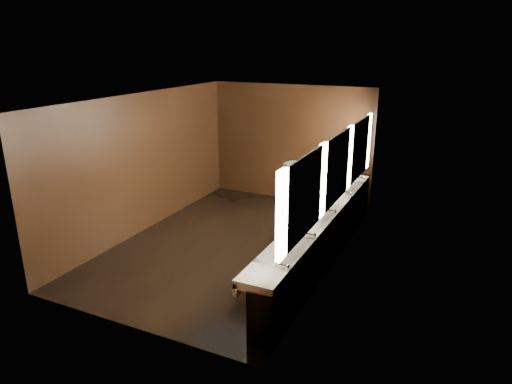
{
  "coord_description": "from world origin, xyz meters",
  "views": [
    {
      "loc": [
        3.87,
        -7.13,
        3.72
      ],
      "look_at": [
        0.5,
        0.0,
        1.13
      ],
      "focal_mm": 32.0,
      "sensor_mm": 36.0,
      "label": 1
    }
  ],
  "objects": [
    {
      "name": "ceiling",
      "position": [
        0.0,
        0.0,
        2.8
      ],
      "size": [
        4.0,
        6.0,
        0.02
      ],
      "primitive_type": "cube",
      "color": "#2D2D2B",
      "rests_on": "wall_back"
    },
    {
      "name": "wall_right",
      "position": [
        2.0,
        0.0,
        1.4
      ],
      "size": [
        0.02,
        6.0,
        2.8
      ],
      "primitive_type": "cube",
      "color": "black",
      "rests_on": "floor"
    },
    {
      "name": "wall_front",
      "position": [
        0.0,
        -3.0,
        1.4
      ],
      "size": [
        4.0,
        0.02,
        2.8
      ],
      "primitive_type": "cube",
      "color": "black",
      "rests_on": "floor"
    },
    {
      "name": "wall_left",
      "position": [
        -2.0,
        0.0,
        1.4
      ],
      "size": [
        0.02,
        6.0,
        2.8
      ],
      "primitive_type": "cube",
      "color": "black",
      "rests_on": "floor"
    },
    {
      "name": "trash_bin",
      "position": [
        1.58,
        -1.13,
        0.3
      ],
      "size": [
        0.41,
        0.41,
        0.6
      ],
      "primitive_type": "cylinder",
      "rotation": [
        0.0,
        0.0,
        -0.07
      ],
      "color": "black",
      "rests_on": "floor"
    },
    {
      "name": "wall_back",
      "position": [
        0.0,
        3.0,
        1.4
      ],
      "size": [
        4.0,
        0.02,
        2.8
      ],
      "primitive_type": "cube",
      "color": "black",
      "rests_on": "floor"
    },
    {
      "name": "sink_counter",
      "position": [
        1.79,
        0.0,
        0.5
      ],
      "size": [
        0.55,
        5.4,
        1.01
      ],
      "color": "black",
      "rests_on": "floor"
    },
    {
      "name": "mirror_band",
      "position": [
        1.98,
        -0.0,
        1.75
      ],
      "size": [
        0.06,
        5.03,
        1.15
      ],
      "color": "white",
      "rests_on": "wall_right"
    },
    {
      "name": "person",
      "position": [
        1.11,
        0.07,
        0.89
      ],
      "size": [
        0.64,
        0.76,
        1.77
      ],
      "primitive_type": "imported",
      "rotation": [
        0.0,
        0.0,
        -1.17
      ],
      "color": "#8CBAD1",
      "rests_on": "floor"
    },
    {
      "name": "floor",
      "position": [
        0.0,
        0.0,
        0.0
      ],
      "size": [
        6.0,
        6.0,
        0.0
      ],
      "primitive_type": "plane",
      "color": "black",
      "rests_on": "ground"
    }
  ]
}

